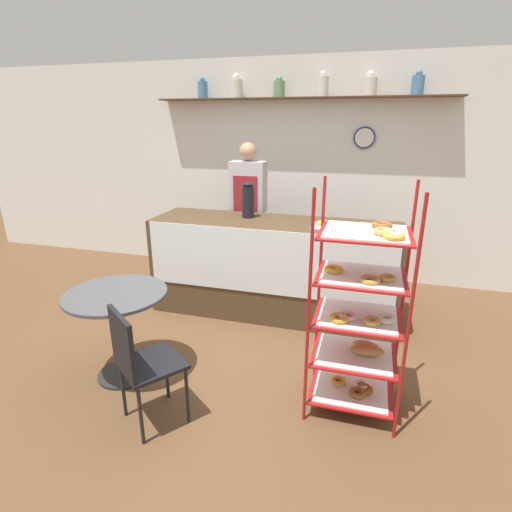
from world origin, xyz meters
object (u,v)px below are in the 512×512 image
at_px(cafe_table, 118,313).
at_px(cafe_chair, 138,358).
at_px(pastry_rack, 360,316).
at_px(donut_tray_counter, 335,225).
at_px(person_worker, 248,213).
at_px(coffee_carafe, 248,200).

relative_size(cafe_table, cafe_chair, 0.90).
xyz_separation_m(pastry_rack, donut_tray_counter, (-0.30, 1.23, 0.30)).
bearing_deg(donut_tray_counter, person_worker, 150.98).
bearing_deg(pastry_rack, cafe_table, -175.65).
relative_size(pastry_rack, donut_tray_counter, 4.08).
xyz_separation_m(cafe_chair, coffee_carafe, (0.12, 2.00, 0.66)).
height_order(person_worker, cafe_chair, person_worker).
xyz_separation_m(pastry_rack, coffee_carafe, (-1.22, 1.41, 0.46)).
distance_m(cafe_table, coffee_carafe, 1.77).
xyz_separation_m(person_worker, cafe_chair, (0.00, -2.40, -0.44)).
bearing_deg(coffee_carafe, cafe_table, -110.46).
xyz_separation_m(pastry_rack, cafe_chair, (-1.35, -0.59, -0.20)).
relative_size(person_worker, cafe_chair, 2.03).
bearing_deg(donut_tray_counter, cafe_chair, -119.81).
xyz_separation_m(cafe_table, cafe_chair, (0.46, -0.45, -0.03)).
bearing_deg(pastry_rack, person_worker, 126.66).
relative_size(pastry_rack, cafe_chair, 1.87).
height_order(person_worker, donut_tray_counter, person_worker).
distance_m(cafe_table, cafe_chair, 0.64).
xyz_separation_m(pastry_rack, person_worker, (-1.35, 1.81, 0.24)).
distance_m(pastry_rack, cafe_table, 1.82).
bearing_deg(person_worker, donut_tray_counter, -29.02).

